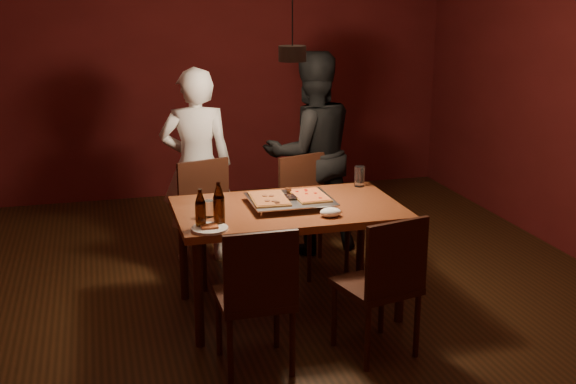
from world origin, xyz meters
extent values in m
plane|color=#381F0F|center=(0.00, 0.00, 0.00)|extent=(6.00, 6.00, 0.00)
plane|color=#5A1514|center=(0.00, 3.00, 1.40)|extent=(5.00, 0.00, 5.00)
cube|color=brown|center=(-0.05, -0.09, 0.72)|extent=(1.50, 0.90, 0.05)
cylinder|color=#38190F|center=(-0.72, -0.46, 0.35)|extent=(0.06, 0.06, 0.70)
cylinder|color=#38190F|center=(0.62, -0.46, 0.35)|extent=(0.06, 0.06, 0.70)
cylinder|color=#38190F|center=(-0.72, 0.28, 0.35)|extent=(0.06, 0.06, 0.70)
cylinder|color=#38190F|center=(0.62, 0.28, 0.35)|extent=(0.06, 0.06, 0.70)
cube|color=#38190F|center=(-0.44, 0.59, 0.43)|extent=(0.52, 0.52, 0.04)
cube|color=#38190F|center=(-0.49, 0.77, 0.67)|extent=(0.41, 0.14, 0.45)
cube|color=#38190F|center=(0.35, 0.57, 0.43)|extent=(0.53, 0.53, 0.04)
cube|color=#38190F|center=(0.29, 0.75, 0.67)|extent=(0.41, 0.16, 0.45)
cube|color=#38190F|center=(-0.45, -0.79, 0.43)|extent=(0.42, 0.42, 0.04)
cube|color=#38190F|center=(-0.44, -0.98, 0.67)|extent=(0.42, 0.03, 0.45)
cube|color=#38190F|center=(0.30, -0.81, 0.43)|extent=(0.51, 0.51, 0.04)
cube|color=#38190F|center=(0.35, -0.99, 0.67)|extent=(0.42, 0.13, 0.45)
cube|color=silver|center=(-0.03, -0.08, 0.77)|extent=(0.58, 0.49, 0.05)
cube|color=maroon|center=(-0.18, -0.06, 0.81)|extent=(0.25, 0.38, 0.02)
cube|color=gold|center=(0.10, -0.07, 0.81)|extent=(0.22, 0.35, 0.02)
cylinder|color=black|center=(-0.68, -0.39, 0.83)|extent=(0.06, 0.06, 0.16)
cone|color=black|center=(-0.68, -0.39, 0.95)|extent=(0.06, 0.06, 0.09)
cylinder|color=black|center=(-0.56, -0.36, 0.84)|extent=(0.07, 0.07, 0.17)
cone|color=black|center=(-0.56, -0.36, 0.97)|extent=(0.07, 0.07, 0.10)
cylinder|color=silver|center=(-0.60, -0.18, 0.80)|extent=(0.07, 0.07, 0.11)
cylinder|color=silver|center=(0.58, 0.26, 0.83)|extent=(0.07, 0.07, 0.15)
cylinder|color=white|center=(-0.64, -0.44, 0.76)|extent=(0.22, 0.22, 0.02)
cube|color=gold|center=(-0.64, -0.44, 0.77)|extent=(0.10, 0.08, 0.01)
ellipsoid|color=white|center=(0.15, -0.38, 0.78)|extent=(0.14, 0.11, 0.06)
imported|color=white|center=(-0.50, 1.05, 0.79)|extent=(0.61, 0.43, 1.57)
imported|color=black|center=(0.45, 1.04, 0.84)|extent=(0.87, 0.71, 1.67)
cylinder|color=black|center=(0.00, 0.00, 1.75)|extent=(0.18, 0.18, 0.10)
camera|label=1|loc=(-1.26, -4.55, 2.16)|focal=45.00mm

